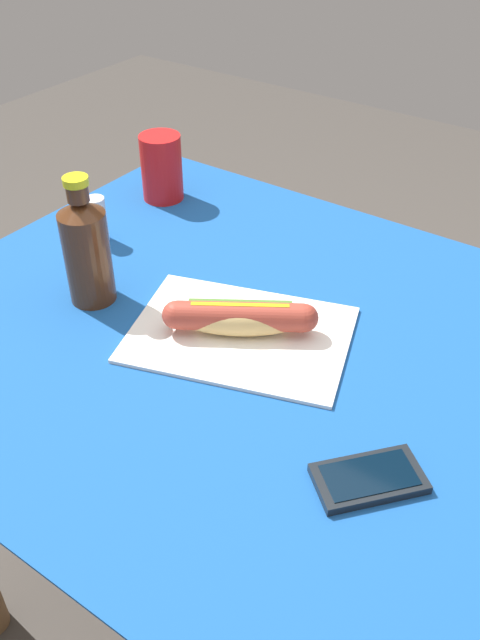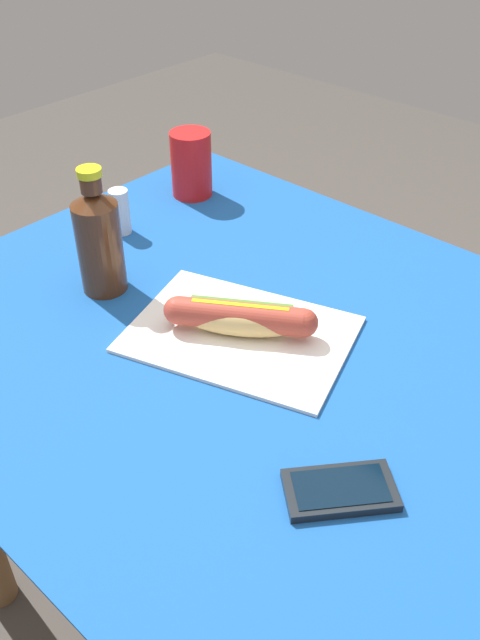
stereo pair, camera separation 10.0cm
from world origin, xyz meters
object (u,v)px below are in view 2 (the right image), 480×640
Objects in this scene: drinking_cup at (191,164)px; salt_shaker at (120,212)px; cell_phone at (340,490)px; soda_bottle at (99,239)px; hot_dog at (240,317)px.

drinking_cup is 0.20m from salt_shaker.
soda_bottle is at bearing 171.10° from cell_phone.
cell_phone is 0.67× the size of soda_bottle.
hot_dog reaches higher than cell_phone.
hot_dog is 0.32m from cell_phone.
cell_phone is 1.68× the size of salt_shaker.
hot_dog is 0.48m from drinking_cup.
cell_phone is 1.08× the size of drinking_cup.
salt_shaker is (-0.12, 0.14, -0.05)m from soda_bottle.
salt_shaker is at bearing 167.66° from hot_dog.
soda_bottle is 1.61× the size of drinking_cup.
salt_shaker reaches higher than hot_dog.
hot_dog is 0.26m from soda_bottle.
drinking_cup is at bearing 93.95° from salt_shaker.
salt_shaker is at bearing 161.36° from cell_phone.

